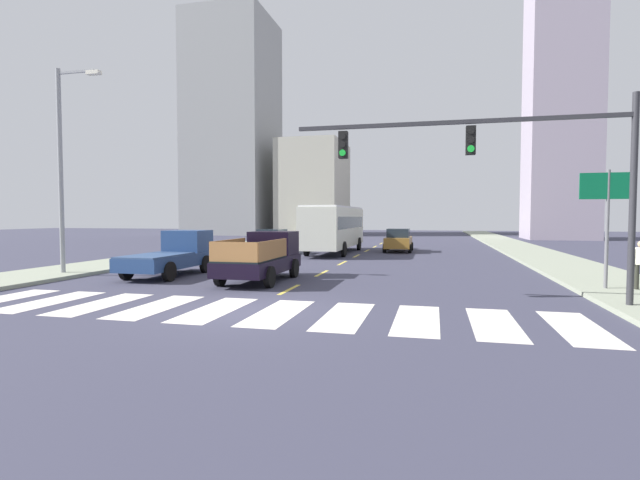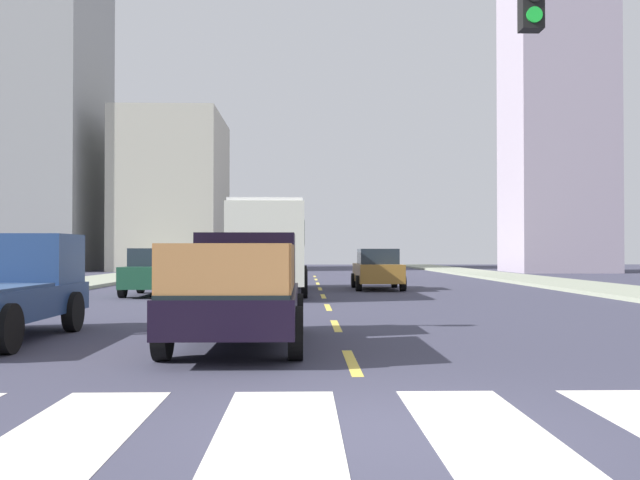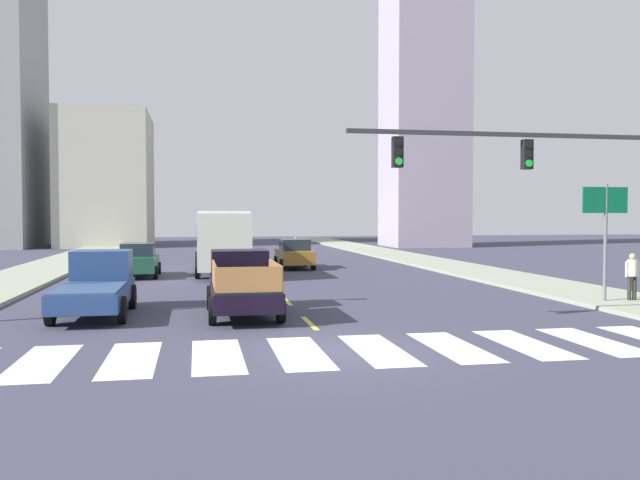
% 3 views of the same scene
% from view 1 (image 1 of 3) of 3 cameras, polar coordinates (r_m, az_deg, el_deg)
% --- Properties ---
extents(ground_plane, '(160.00, 160.00, 0.00)m').
position_cam_1_polar(ground_plane, '(13.39, -8.83, -8.43)').
color(ground_plane, '#39394C').
extents(sidewalk_right, '(3.86, 110.00, 0.15)m').
position_cam_1_polar(sidewalk_right, '(30.97, 25.91, -2.15)').
color(sidewalk_right, '#949C85').
rests_on(sidewalk_right, ground).
extents(sidewalk_left, '(3.86, 110.00, 0.15)m').
position_cam_1_polar(sidewalk_left, '(34.54, -15.35, -1.48)').
color(sidewalk_left, '#949C85').
rests_on(sidewalk_left, ground).
extents(crosswalk_stripe_0, '(1.11, 3.72, 0.01)m').
position_cam_1_polar(crosswalk_stripe_0, '(18.21, -33.90, -5.87)').
color(crosswalk_stripe_0, silver).
rests_on(crosswalk_stripe_0, ground).
extents(crosswalk_stripe_1, '(1.11, 3.72, 0.01)m').
position_cam_1_polar(crosswalk_stripe_1, '(16.91, -29.64, -6.40)').
color(crosswalk_stripe_1, silver).
rests_on(crosswalk_stripe_1, ground).
extents(crosswalk_stripe_2, '(1.11, 3.72, 0.01)m').
position_cam_1_polar(crosswalk_stripe_2, '(15.72, -24.70, -6.96)').
color(crosswalk_stripe_2, silver).
rests_on(crosswalk_stripe_2, ground).
extents(crosswalk_stripe_3, '(1.11, 3.72, 0.01)m').
position_cam_1_polar(crosswalk_stripe_3, '(14.66, -18.97, -7.55)').
color(crosswalk_stripe_3, silver).
rests_on(crosswalk_stripe_3, ground).
extents(crosswalk_stripe_4, '(1.11, 3.72, 0.01)m').
position_cam_1_polar(crosswalk_stripe_4, '(13.76, -12.42, -8.14)').
color(crosswalk_stripe_4, silver).
rests_on(crosswalk_stripe_4, ground).
extents(crosswalk_stripe_5, '(1.11, 3.72, 0.01)m').
position_cam_1_polar(crosswalk_stripe_5, '(13.07, -5.04, -8.66)').
color(crosswalk_stripe_5, silver).
rests_on(crosswalk_stripe_5, ground).
extents(crosswalk_stripe_6, '(1.11, 3.72, 0.01)m').
position_cam_1_polar(crosswalk_stripe_6, '(12.62, 3.03, -9.08)').
color(crosswalk_stripe_6, silver).
rests_on(crosswalk_stripe_6, ground).
extents(crosswalk_stripe_7, '(1.11, 3.72, 0.01)m').
position_cam_1_polar(crosswalk_stripe_7, '(12.42, 11.54, -9.32)').
color(crosswalk_stripe_7, silver).
rests_on(crosswalk_stripe_7, ground).
extents(crosswalk_stripe_8, '(1.11, 3.72, 0.01)m').
position_cam_1_polar(crosswalk_stripe_8, '(12.50, 20.14, -9.36)').
color(crosswalk_stripe_8, silver).
rests_on(crosswalk_stripe_8, ground).
extents(crosswalk_stripe_9, '(1.11, 3.72, 0.01)m').
position_cam_1_polar(crosswalk_stripe_9, '(12.84, 28.45, -9.20)').
color(crosswalk_stripe_9, silver).
rests_on(crosswalk_stripe_9, ground).
extents(lane_dash_0, '(0.16, 2.40, 0.01)m').
position_cam_1_polar(lane_dash_0, '(17.10, -3.69, -5.94)').
color(lane_dash_0, '#E0C549').
rests_on(lane_dash_0, ground).
extents(lane_dash_1, '(0.16, 2.40, 0.01)m').
position_cam_1_polar(lane_dash_1, '(21.88, 0.21, -4.01)').
color(lane_dash_1, '#E0C549').
rests_on(lane_dash_1, ground).
extents(lane_dash_2, '(0.16, 2.40, 0.01)m').
position_cam_1_polar(lane_dash_2, '(26.75, 2.69, -2.77)').
color(lane_dash_2, '#E0C549').
rests_on(lane_dash_2, ground).
extents(lane_dash_3, '(0.16, 2.40, 0.01)m').
position_cam_1_polar(lane_dash_3, '(31.65, 4.40, -1.91)').
color(lane_dash_3, '#E0C549').
rests_on(lane_dash_3, ground).
extents(lane_dash_4, '(0.16, 2.40, 0.01)m').
position_cam_1_polar(lane_dash_4, '(36.58, 5.65, -1.28)').
color(lane_dash_4, '#E0C549').
rests_on(lane_dash_4, ground).
extents(lane_dash_5, '(0.16, 2.40, 0.01)m').
position_cam_1_polar(lane_dash_5, '(41.53, 6.60, -0.79)').
color(lane_dash_5, '#E0C549').
rests_on(lane_dash_5, ground).
extents(lane_dash_6, '(0.16, 2.40, 0.01)m').
position_cam_1_polar(lane_dash_6, '(46.49, 7.35, -0.42)').
color(lane_dash_6, '#E0C549').
rests_on(lane_dash_6, ground).
extents(lane_dash_7, '(0.16, 2.40, 0.01)m').
position_cam_1_polar(lane_dash_7, '(51.45, 7.95, -0.11)').
color(lane_dash_7, '#E0C549').
rests_on(lane_dash_7, ground).
extents(pickup_stakebed, '(2.18, 5.20, 1.96)m').
position_cam_1_polar(pickup_stakebed, '(19.64, -6.80, -2.07)').
color(pickup_stakebed, black).
rests_on(pickup_stakebed, ground).
extents(pickup_dark, '(2.18, 5.20, 1.96)m').
position_cam_1_polar(pickup_dark, '(22.28, -17.06, -1.64)').
color(pickup_dark, navy).
rests_on(pickup_dark, ground).
extents(city_bus, '(2.72, 10.80, 3.32)m').
position_cam_1_polar(city_bus, '(33.92, 1.74, 1.72)').
color(city_bus, beige).
rests_on(city_bus, ground).
extents(sedan_near_left, '(2.02, 4.40, 1.72)m').
position_cam_1_polar(sedan_near_left, '(35.82, 9.39, -0.01)').
color(sedan_near_left, olive).
rests_on(sedan_near_left, ground).
extents(sedan_far, '(2.02, 4.40, 1.72)m').
position_cam_1_polar(sedan_far, '(33.71, -5.69, -0.16)').
color(sedan_far, '#1A4931').
rests_on(sedan_far, ground).
extents(traffic_signal_gantry, '(9.65, 0.27, 6.00)m').
position_cam_1_polar(traffic_signal_gantry, '(15.03, 22.12, 8.80)').
color(traffic_signal_gantry, '#2D2D33').
rests_on(traffic_signal_gantry, ground).
extents(direction_sign_green, '(1.70, 0.12, 4.20)m').
position_cam_1_polar(direction_sign_green, '(18.95, 31.15, 3.71)').
color(direction_sign_green, slate).
rests_on(direction_sign_green, ground).
extents(streetlight_left, '(2.20, 0.28, 9.00)m').
position_cam_1_polar(streetlight_left, '(23.77, -28.39, 8.19)').
color(streetlight_left, gray).
rests_on(streetlight_left, ground).
extents(block_mid_left, '(11.44, 11.85, 31.66)m').
position_cam_1_polar(block_mid_left, '(73.43, -10.38, 13.14)').
color(block_mid_left, '#939594').
rests_on(block_mid_left, ground).
extents(block_mid_right, '(8.47, 11.89, 13.26)m').
position_cam_1_polar(block_mid_right, '(69.22, -0.70, 6.15)').
color(block_mid_right, '#B4B19E').
rests_on(block_mid_right, ground).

